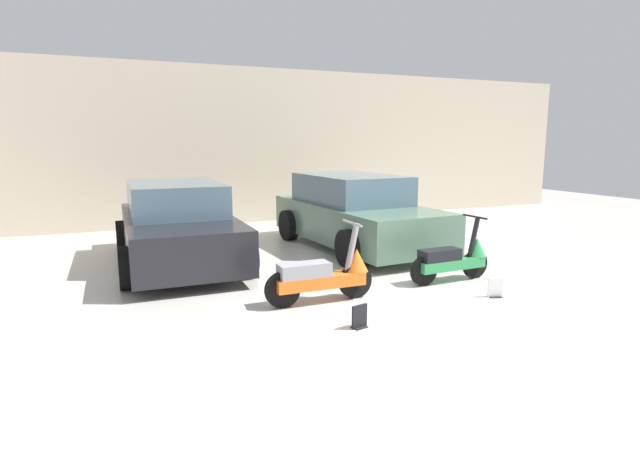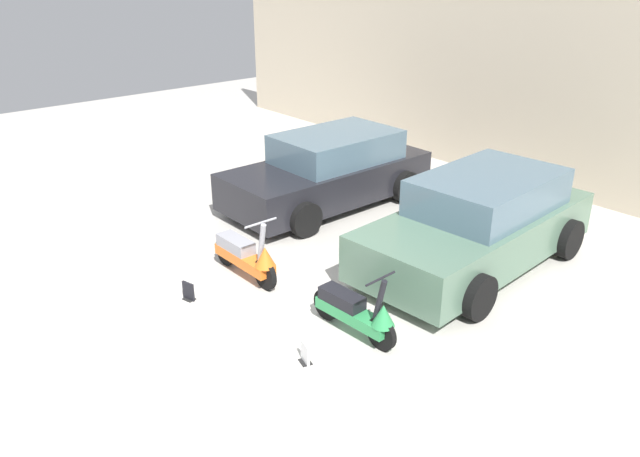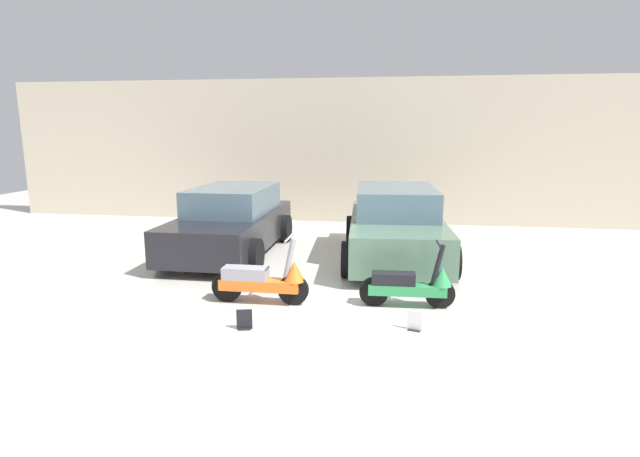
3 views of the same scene
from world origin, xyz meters
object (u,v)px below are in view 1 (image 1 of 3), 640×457
(scooter_front_left, at_px, (325,275))
(placard_near_left_scooter, at_px, (359,318))
(placard_near_right_scooter, at_px, (495,289))
(scooter_front_right, at_px, (454,259))
(car_rear_left, at_px, (178,225))
(car_rear_center, at_px, (355,213))

(scooter_front_left, height_order, placard_near_left_scooter, scooter_front_left)
(placard_near_right_scooter, bearing_deg, placard_near_left_scooter, -172.31)
(scooter_front_left, bearing_deg, scooter_front_right, 4.04)
(scooter_front_left, xyz_separation_m, placard_near_left_scooter, (-0.00, -0.97, -0.24))
(car_rear_left, relative_size, car_rear_center, 0.95)
(car_rear_left, height_order, placard_near_right_scooter, car_rear_left)
(scooter_front_left, xyz_separation_m, car_rear_left, (-1.44, 2.86, 0.28))
(scooter_front_left, distance_m, scooter_front_right, 2.12)
(scooter_front_right, relative_size, placard_near_left_scooter, 5.22)
(placard_near_left_scooter, height_order, placard_near_right_scooter, same)
(scooter_front_right, bearing_deg, placard_near_left_scooter, -154.36)
(scooter_front_left, xyz_separation_m, car_rear_center, (1.88, 2.89, 0.31))
(scooter_front_right, relative_size, car_rear_center, 0.32)
(scooter_front_left, bearing_deg, car_rear_center, 56.71)
(placard_near_right_scooter, bearing_deg, car_rear_center, 94.30)
(car_rear_center, distance_m, placard_near_right_scooter, 3.62)
(scooter_front_left, bearing_deg, placard_near_right_scooter, -17.92)
(placard_near_right_scooter, bearing_deg, scooter_front_right, 91.94)
(placard_near_left_scooter, xyz_separation_m, placard_near_right_scooter, (2.15, 0.29, 0.00))
(scooter_front_left, xyz_separation_m, scooter_front_right, (2.12, 0.16, -0.02))
(car_rear_left, bearing_deg, placard_near_right_scooter, 45.48)
(placard_near_right_scooter, bearing_deg, scooter_front_left, 162.37)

